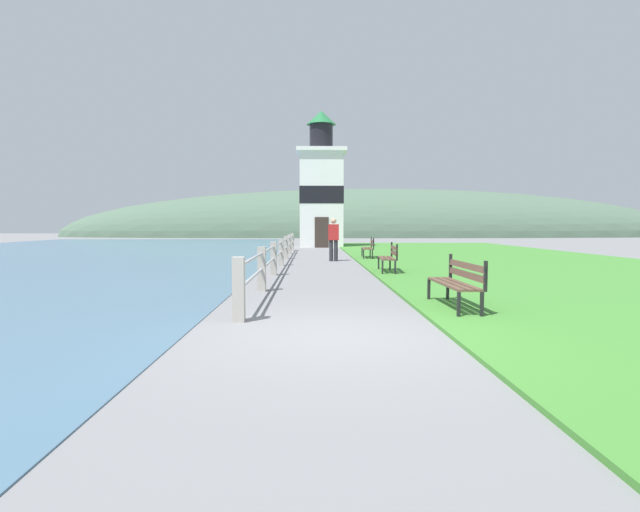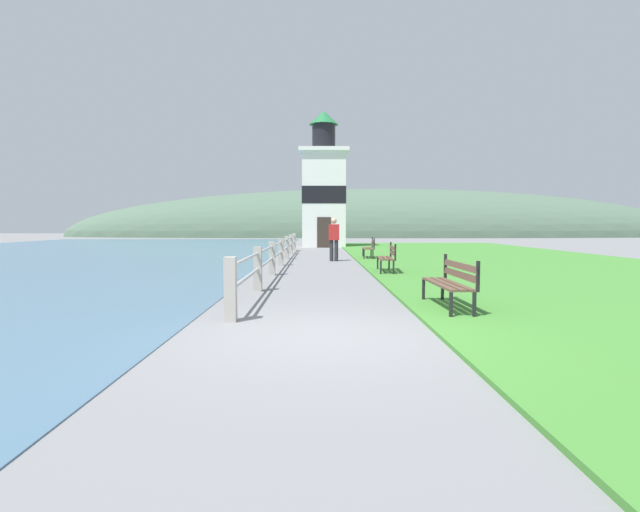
{
  "view_description": "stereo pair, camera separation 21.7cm",
  "coord_description": "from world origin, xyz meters",
  "px_view_note": "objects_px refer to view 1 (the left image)",
  "views": [
    {
      "loc": [
        -0.3,
        -6.68,
        1.51
      ],
      "look_at": [
        0.02,
        12.47,
        0.3
      ],
      "focal_mm": 28.0,
      "sensor_mm": 36.0,
      "label": 1
    },
    {
      "loc": [
        -0.09,
        -6.68,
        1.51
      ],
      "look_at": [
        0.02,
        12.47,
        0.3
      ],
      "focal_mm": 28.0,
      "sensor_mm": 36.0,
      "label": 2
    }
  ],
  "objects_px": {
    "park_bench_near": "(458,280)",
    "lighthouse": "(321,190)",
    "person_strolling": "(334,238)",
    "park_bench_far": "(369,247)",
    "park_bench_midway": "(389,256)"
  },
  "relations": [
    {
      "from": "park_bench_midway",
      "to": "lighthouse",
      "type": "distance_m",
      "value": 19.04
    },
    {
      "from": "park_bench_far",
      "to": "lighthouse",
      "type": "height_order",
      "value": "lighthouse"
    },
    {
      "from": "park_bench_far",
      "to": "person_strolling",
      "type": "distance_m",
      "value": 2.12
    },
    {
      "from": "park_bench_near",
      "to": "park_bench_midway",
      "type": "height_order",
      "value": "same"
    },
    {
      "from": "park_bench_near",
      "to": "person_strolling",
      "type": "bearing_deg",
      "value": -83.28
    },
    {
      "from": "lighthouse",
      "to": "person_strolling",
      "type": "height_order",
      "value": "lighthouse"
    },
    {
      "from": "park_bench_near",
      "to": "park_bench_far",
      "type": "bearing_deg",
      "value": -91.07
    },
    {
      "from": "park_bench_near",
      "to": "person_strolling",
      "type": "distance_m",
      "value": 12.0
    },
    {
      "from": "park_bench_midway",
      "to": "lighthouse",
      "type": "height_order",
      "value": "lighthouse"
    },
    {
      "from": "park_bench_near",
      "to": "lighthouse",
      "type": "relative_size",
      "value": 0.21
    },
    {
      "from": "lighthouse",
      "to": "person_strolling",
      "type": "relative_size",
      "value": 5.13
    },
    {
      "from": "park_bench_midway",
      "to": "person_strolling",
      "type": "distance_m",
      "value": 5.42
    },
    {
      "from": "park_bench_midway",
      "to": "park_bench_far",
      "type": "height_order",
      "value": "same"
    },
    {
      "from": "park_bench_far",
      "to": "person_strolling",
      "type": "bearing_deg",
      "value": 42.28
    },
    {
      "from": "lighthouse",
      "to": "park_bench_far",
      "type": "bearing_deg",
      "value": -81.27
    }
  ]
}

